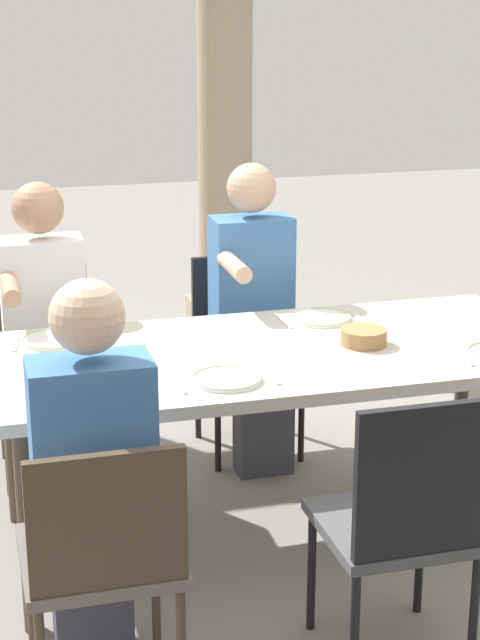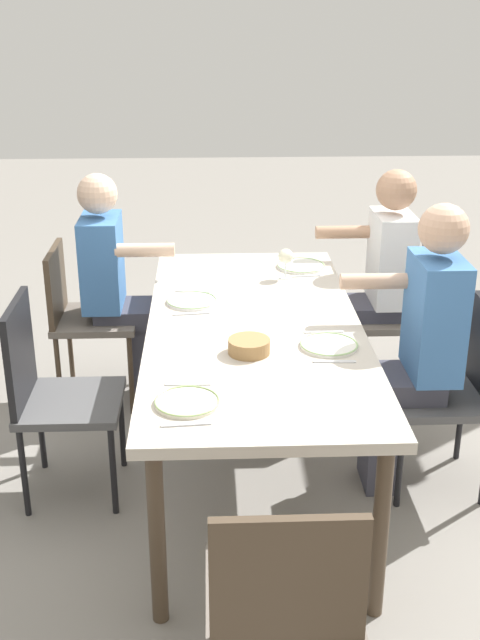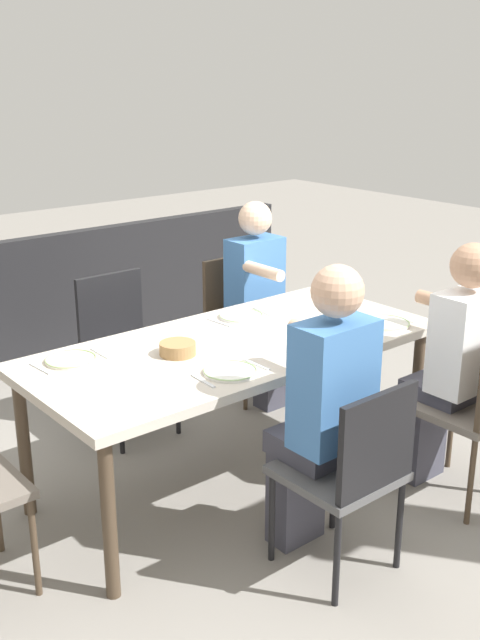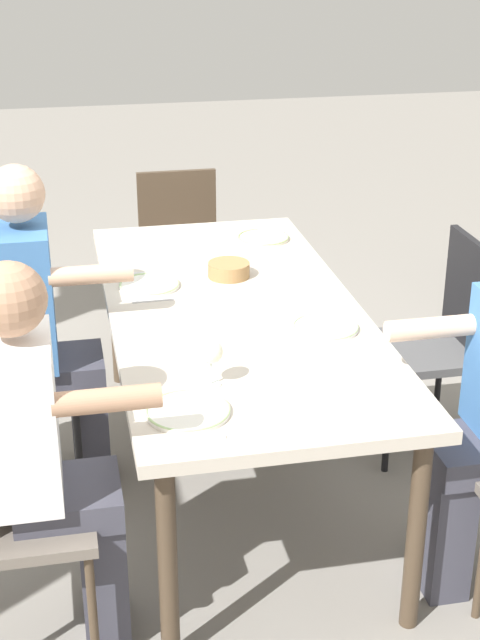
% 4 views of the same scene
% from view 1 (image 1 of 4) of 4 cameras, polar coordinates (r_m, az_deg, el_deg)
% --- Properties ---
extents(ground_plane, '(16.00, 16.00, 0.00)m').
position_cam_1_polar(ground_plane, '(4.12, 2.02, -11.63)').
color(ground_plane, gray).
extents(dining_table, '(2.07, 0.94, 0.76)m').
position_cam_1_polar(dining_table, '(3.83, 2.12, -2.44)').
color(dining_table, beige).
rests_on(dining_table, ground).
extents(chair_west_north, '(0.44, 0.44, 0.88)m').
position_cam_1_polar(chair_west_north, '(4.58, -10.60, -1.80)').
color(chair_west_north, '#6A6158').
rests_on(chair_west_north, ground).
extents(chair_west_south, '(0.44, 0.44, 0.88)m').
position_cam_1_polar(chair_west_south, '(2.96, -7.46, -12.48)').
color(chair_west_south, '#6A6158').
rests_on(chair_west_south, ground).
extents(chair_mid_north, '(0.44, 0.44, 0.87)m').
position_cam_1_polar(chair_mid_north, '(4.73, 0.20, -1.08)').
color(chair_mid_north, '#4F4F50').
rests_on(chair_mid_north, ground).
extents(chair_mid_south, '(0.44, 0.44, 0.92)m').
position_cam_1_polar(chair_mid_south, '(3.18, 8.96, -10.48)').
color(chair_mid_south, '#4F4F50').
rests_on(chair_mid_south, ground).
extents(diner_woman_green, '(0.35, 0.49, 1.27)m').
position_cam_1_polar(diner_woman_green, '(3.06, -8.03, -8.19)').
color(diner_woman_green, '#3F3F4C').
rests_on(diner_woman_green, ground).
extents(diner_man_white, '(0.35, 0.50, 1.32)m').
position_cam_1_polar(diner_man_white, '(4.50, 0.79, 0.72)').
color(diner_man_white, '#3F3F4C').
rests_on(diner_man_white, ground).
extents(diner_guest_third, '(0.35, 0.50, 1.28)m').
position_cam_1_polar(diner_guest_third, '(4.36, -10.55, -0.40)').
color(diner_guest_third, '#3F3F4C').
rests_on(diner_guest_third, ground).
extents(stone_column_centre, '(0.42, 0.42, 2.93)m').
position_cam_1_polar(stone_column_centre, '(6.33, -0.83, 12.22)').
color(stone_column_centre, tan).
rests_on(stone_column_centre, ground).
extents(plate_0, '(0.25, 0.25, 0.02)m').
position_cam_1_polar(plate_0, '(3.94, -9.96, -1.04)').
color(plate_0, white).
rests_on(plate_0, dining_table).
extents(wine_glass_0, '(0.08, 0.08, 0.15)m').
position_cam_1_polar(wine_glass_0, '(3.83, -7.38, 0.16)').
color(wine_glass_0, white).
rests_on(wine_glass_0, dining_table).
extents(fork_0, '(0.03, 0.17, 0.01)m').
position_cam_1_polar(fork_0, '(3.93, -12.13, -1.29)').
color(fork_0, silver).
rests_on(fork_0, dining_table).
extents(spoon_0, '(0.03, 0.17, 0.01)m').
position_cam_1_polar(spoon_0, '(3.96, -7.80, -0.95)').
color(spoon_0, silver).
rests_on(spoon_0, dining_table).
extents(plate_1, '(0.24, 0.24, 0.02)m').
position_cam_1_polar(plate_1, '(3.49, -0.75, -3.21)').
color(plate_1, white).
rests_on(plate_1, dining_table).
extents(fork_1, '(0.04, 0.17, 0.01)m').
position_cam_1_polar(fork_1, '(3.46, -3.16, -3.53)').
color(fork_1, silver).
rests_on(fork_1, dining_table).
extents(spoon_1, '(0.03, 0.17, 0.01)m').
position_cam_1_polar(spoon_1, '(3.53, 1.62, -3.08)').
color(spoon_1, silver).
rests_on(spoon_1, dining_table).
extents(plate_2, '(0.24, 0.24, 0.02)m').
position_cam_1_polar(plate_2, '(4.15, 4.41, 0.12)').
color(plate_2, white).
rests_on(plate_2, dining_table).
extents(fork_2, '(0.02, 0.17, 0.01)m').
position_cam_1_polar(fork_2, '(4.11, 2.44, -0.12)').
color(fork_2, silver).
rests_on(fork_2, dining_table).
extents(spoon_2, '(0.03, 0.17, 0.01)m').
position_cam_1_polar(spoon_2, '(4.21, 6.34, 0.20)').
color(spoon_2, silver).
rests_on(spoon_2, dining_table).
extents(fork_3, '(0.02, 0.17, 0.01)m').
position_cam_1_polar(fork_3, '(3.78, 11.96, -2.04)').
color(fork_3, silver).
rests_on(fork_3, dining_table).
extents(bread_basket, '(0.17, 0.17, 0.06)m').
position_cam_1_polar(bread_basket, '(3.87, 6.74, -0.91)').
color(bread_basket, '#9E7547').
rests_on(bread_basket, dining_table).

